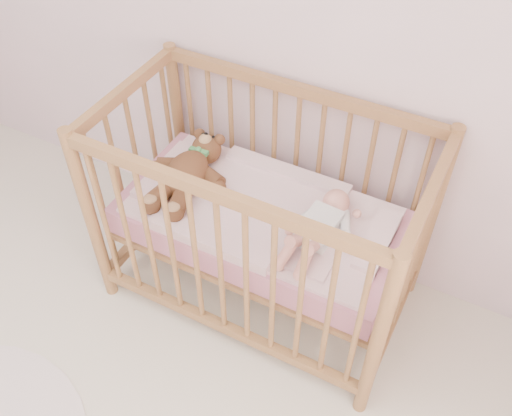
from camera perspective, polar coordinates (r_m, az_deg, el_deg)
The scene contains 5 objects.
crib at distance 2.48m, azimuth 0.53°, elevation -1.21°, with size 1.36×0.76×1.00m, color #9D6842, non-canonical shape.
mattress at distance 2.49m, azimuth 0.53°, elevation -1.45°, with size 1.22×0.62×0.13m, color #C57B99.
blanket at distance 2.44m, azimuth 0.54°, elevation -0.25°, with size 1.10×0.58×0.06m, color #FAACB6, non-canonical shape.
baby at distance 2.30m, azimuth 6.39°, elevation -1.51°, with size 0.24×0.51×0.12m, color white, non-canonical shape.
teddy_bear at distance 2.51m, azimuth -6.95°, elevation 3.53°, with size 0.38×0.55×0.15m, color brown, non-canonical shape.
Camera 1 is at (1.22, 0.08, 2.31)m, focal length 40.00 mm.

